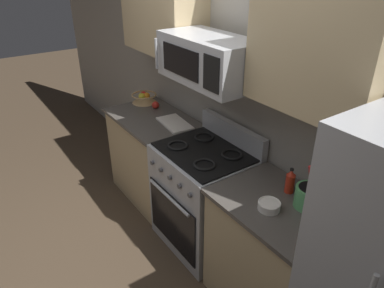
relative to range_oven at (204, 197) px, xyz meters
The scene contains 14 objects.
ground_plane 0.80m from the range_oven, 90.00° to the right, with size 16.00×16.00×0.00m, color #473828.
wall_back 0.91m from the range_oven, 90.00° to the left, with size 8.00×0.10×2.60m, color #9E998E.
counter_left 0.86m from the range_oven, behind, with size 0.95×0.64×0.91m.
range_oven is the anchor object (origin of this frame).
counter_right 0.80m from the range_oven, ahead, with size 0.82×0.64×0.91m.
microwave 1.18m from the range_oven, 90.01° to the left, with size 0.79×0.44×0.32m.
upper_cabinets_left 1.66m from the range_oven, 169.19° to the left, with size 0.94×0.34×0.73m.
upper_cabinets_right 1.63m from the range_oven, 11.67° to the left, with size 0.81×0.34×0.73m.
utensil_crock 1.07m from the range_oven, ahead, with size 0.18×0.18×0.33m.
fruit_basket 1.34m from the range_oven, behind, with size 0.27×0.27×0.11m.
apple_loose 1.14m from the range_oven, behind, with size 0.08×0.08×0.08m, color red.
cutting_board 0.74m from the range_oven, behind, with size 0.39×0.21×0.02m, color silver.
bottle_hot_sauce 0.92m from the range_oven, 10.83° to the left, with size 0.06×0.06×0.18m.
prep_bowl 0.94m from the range_oven, ahead, with size 0.14×0.14×0.05m.
Camera 1 is at (1.99, -0.86, 2.32)m, focal length 33.47 mm.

